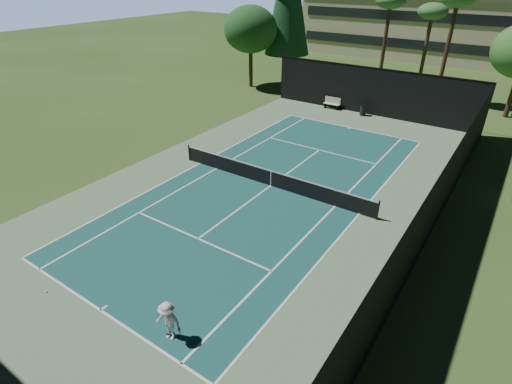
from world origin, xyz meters
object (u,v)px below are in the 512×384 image
tennis_ball_c (296,180)px  trash_bin (363,110)px  park_bench (332,103)px  tennis_ball_d (238,140)px  tennis_ball_a (47,292)px  player (168,321)px  tennis_net (271,178)px  tennis_ball_b (261,155)px

tennis_ball_c → trash_bin: 13.99m
park_bench → trash_bin: 3.07m
tennis_ball_d → park_bench: (2.44, 11.10, 0.51)m
tennis_ball_c → trash_bin: trash_bin is taller
tennis_ball_a → tennis_ball_d: same height
player → park_bench: size_ratio=1.06×
tennis_net → tennis_ball_a: (-2.57, -12.47, -0.52)m
tennis_ball_a → park_bench: 28.20m
tennis_ball_a → park_bench: park_bench is taller
player → tennis_ball_a: (-5.64, -1.17, -0.76)m
tennis_ball_a → tennis_ball_c: tennis_ball_a is taller
park_bench → tennis_ball_b: bearing=-87.7°
tennis_net → tennis_ball_c: (0.90, 1.49, -0.53)m
tennis_ball_a → tennis_ball_d: (-3.27, 17.08, 0.00)m
tennis_net → tennis_ball_c: bearing=58.7°
player → tennis_ball_a: 5.81m
tennis_ball_a → tennis_ball_b: bearing=91.2°
tennis_ball_b → tennis_ball_c: (3.80, -1.78, -0.00)m
tennis_ball_c → tennis_ball_d: 7.42m
tennis_ball_c → tennis_ball_b: bearing=154.9°
tennis_ball_a → trash_bin: size_ratio=0.08×
tennis_net → tennis_ball_b: bearing=131.5°
tennis_ball_b → trash_bin: 12.42m
player → trash_bin: bearing=89.7°
park_bench → player: bearing=-76.6°
tennis_ball_d → trash_bin: trash_bin is taller
tennis_ball_b → tennis_ball_c: bearing=-25.1°
tennis_ball_c → player: bearing=-80.4°
tennis_ball_b → trash_bin: trash_bin is taller
tennis_ball_d → trash_bin: size_ratio=0.08×
tennis_ball_a → tennis_ball_d: size_ratio=1.00×
tennis_net → park_bench: tennis_net is taller
tennis_ball_a → tennis_ball_d: 17.39m
tennis_ball_c → tennis_net: bearing=-121.3°
tennis_ball_c → tennis_ball_d: bearing=155.2°
tennis_net → trash_bin: 15.42m
tennis_net → tennis_ball_a: bearing=-101.6°
player → tennis_ball_c: 13.00m
park_bench → tennis_ball_a: bearing=-88.3°
tennis_net → tennis_ball_b: 4.40m
player → park_bench: 27.78m
player → tennis_ball_d: (-8.90, 15.91, -0.76)m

